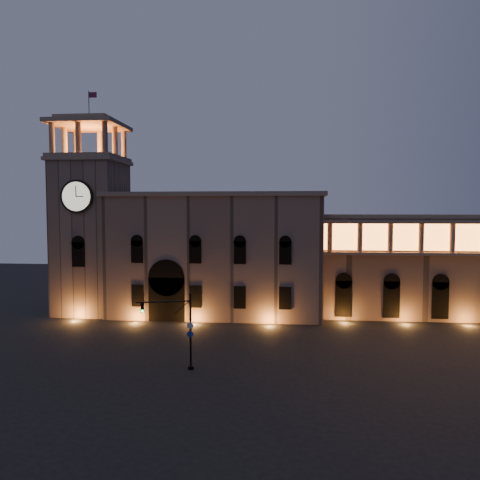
% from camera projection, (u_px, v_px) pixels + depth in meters
% --- Properties ---
extents(ground, '(160.00, 160.00, 0.00)m').
position_uv_depth(ground, '(205.00, 361.00, 46.88)').
color(ground, black).
rests_on(ground, ground).
extents(government_building, '(30.80, 12.80, 17.60)m').
position_uv_depth(government_building, '(216.00, 254.00, 68.31)').
color(government_building, '#795E4F').
rests_on(government_building, ground).
extents(clock_tower, '(9.80, 9.80, 32.40)m').
position_uv_depth(clock_tower, '(91.00, 228.00, 68.88)').
color(clock_tower, '#795E4F').
rests_on(clock_tower, ground).
extents(colonnade_wing, '(40.60, 11.50, 14.50)m').
position_uv_depth(colonnade_wing, '(453.00, 264.00, 67.15)').
color(colonnade_wing, brown).
rests_on(colonnade_wing, ground).
extents(traffic_light, '(5.20, 1.57, 7.31)m').
position_uv_depth(traffic_light, '(181.00, 330.00, 44.09)').
color(traffic_light, black).
rests_on(traffic_light, ground).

